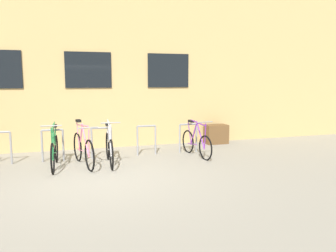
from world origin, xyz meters
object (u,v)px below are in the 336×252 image
object	(u,v)px
bicycle_pink	(83,149)
bicycle_silver	(109,148)
bicycle_green	(54,151)
planter_box	(216,134)
bicycle_purple	(196,143)

from	to	relation	value
bicycle_pink	bicycle_silver	distance (m)	0.62
bicycle_green	bicycle_pink	distance (m)	0.65
bicycle_green	bicycle_pink	size ratio (longest dim) A/B	0.99
planter_box	bicycle_purple	bearing A→B (deg)	-131.07
bicycle_silver	planter_box	distance (m)	3.95
bicycle_green	bicycle_purple	size ratio (longest dim) A/B	1.11
bicycle_purple	bicycle_silver	size ratio (longest dim) A/B	0.91
bicycle_pink	planter_box	world-z (taller)	bicycle_pink
bicycle_pink	bicycle_silver	bearing A→B (deg)	-2.24
bicycle_green	planter_box	distance (m)	5.11
bicycle_purple	planter_box	world-z (taller)	bicycle_purple
bicycle_green	bicycle_silver	xyz separation A→B (m)	(1.26, -0.05, 0.01)
bicycle_silver	bicycle_pink	bearing A→B (deg)	177.76
bicycle_green	bicycle_purple	xyz separation A→B (m)	(3.59, 0.09, -0.02)
planter_box	bicycle_pink	bearing A→B (deg)	-159.39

